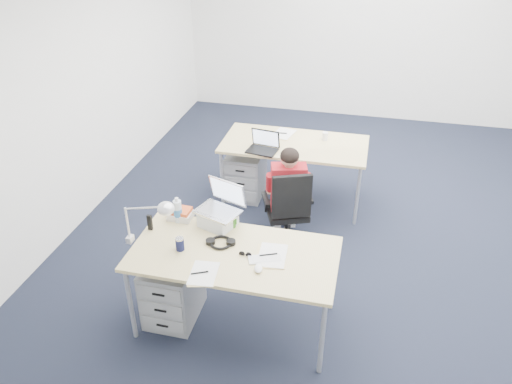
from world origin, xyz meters
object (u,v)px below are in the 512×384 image
at_px(silver_laptop, 217,207).
at_px(can_koozie, 180,244).
at_px(seated_person, 287,192).
at_px(headphones, 221,242).
at_px(cordless_phone, 150,222).
at_px(office_chair, 287,225).
at_px(book_stack, 180,214).
at_px(desk_far, 294,147).
at_px(sunglasses, 245,254).
at_px(computer_mouse, 258,269).
at_px(bear_figurine, 233,220).
at_px(drawer_pedestal_far, 246,174).
at_px(desk_lamp, 142,221).
at_px(far_cup, 325,136).
at_px(dark_laptop, 262,142).
at_px(water_bottle, 178,210).
at_px(wireless_keyboard, 265,259).
at_px(drawer_pedestal_near, 173,289).
at_px(desk_near, 234,257).

xyz_separation_m(silver_laptop, can_koozie, (-0.19, -0.39, -0.13)).
relative_size(seated_person, headphones, 4.57).
height_order(can_koozie, cordless_phone, cordless_phone).
bearing_deg(office_chair, book_stack, -156.85).
xyz_separation_m(desk_far, sunglasses, (-0.03, -2.07, 0.06)).
xyz_separation_m(computer_mouse, bear_figurine, (-0.34, 0.50, 0.05)).
height_order(drawer_pedestal_far, sunglasses, sunglasses).
height_order(bear_figurine, desk_lamp, desk_lamp).
xyz_separation_m(sunglasses, far_cup, (0.34, 2.23, 0.03)).
bearing_deg(can_koozie, seated_person, 66.08).
xyz_separation_m(cordless_phone, dark_laptop, (0.57, 1.63, 0.04)).
height_order(desk_lamp, dark_laptop, desk_lamp).
height_order(office_chair, book_stack, office_chair).
relative_size(office_chair, silver_laptop, 2.47).
relative_size(seated_person, water_bottle, 4.73).
relative_size(seated_person, can_koozie, 9.89).
distance_m(desk_far, drawer_pedestal_far, 0.69).
height_order(wireless_keyboard, cordless_phone, cordless_phone).
height_order(desk_far, drawer_pedestal_near, desk_far).
bearing_deg(silver_laptop, drawer_pedestal_near, -110.16).
relative_size(headphones, desk_lamp, 0.55).
xyz_separation_m(computer_mouse, headphones, (-0.36, 0.25, 0.00)).
bearing_deg(desk_far, can_koozie, -104.23).
relative_size(water_bottle, book_stack, 1.15).
bearing_deg(desk_near, seated_person, 81.86).
xyz_separation_m(wireless_keyboard, cordless_phone, (-1.00, 0.16, 0.06)).
bearing_deg(seated_person, silver_laptop, -127.69).
distance_m(can_koozie, book_stack, 0.44).
relative_size(headphones, cordless_phone, 1.70).
relative_size(wireless_keyboard, can_koozie, 2.32).
distance_m(book_stack, cordless_phone, 0.28).
xyz_separation_m(desk_near, office_chair, (0.22, 1.14, -0.43)).
bearing_deg(seated_person, bear_figurine, -121.32).
bearing_deg(drawer_pedestal_far, water_bottle, -94.41).
height_order(desk_near, headphones, headphones).
height_order(office_chair, bear_figurine, office_chair).
distance_m(headphones, book_stack, 0.51).
xyz_separation_m(bear_figurine, book_stack, (-0.47, 0.02, -0.02)).
xyz_separation_m(silver_laptop, wireless_keyboard, (0.48, -0.35, -0.18)).
distance_m(seated_person, far_cup, 0.99).
bearing_deg(bear_figurine, silver_laptop, -174.49).
height_order(drawer_pedestal_near, computer_mouse, computer_mouse).
bearing_deg(office_chair, bear_figurine, -133.58).
distance_m(can_koozie, dark_laptop, 1.84).
bearing_deg(headphones, can_koozie, -163.56).
distance_m(headphones, cordless_phone, 0.62).
xyz_separation_m(seated_person, desk_lamp, (-0.89, -1.35, 0.40)).
bearing_deg(far_cup, desk_near, -101.22).
bearing_deg(office_chair, silver_laptop, -140.52).
bearing_deg(desk_far, office_chair, -83.90).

